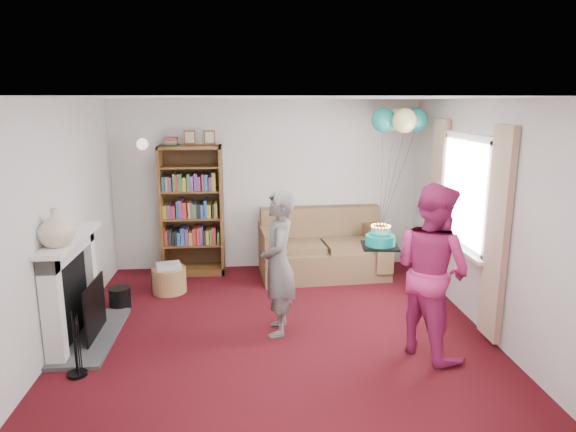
{
  "coord_description": "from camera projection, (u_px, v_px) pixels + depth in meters",
  "views": [
    {
      "loc": [
        -0.33,
        -5.02,
        2.48
      ],
      "look_at": [
        0.15,
        0.6,
        1.2
      ],
      "focal_mm": 32.0,
      "sensor_mm": 36.0,
      "label": 1
    }
  ],
  "objects": [
    {
      "name": "ground",
      "position": [
        279.0,
        339.0,
        5.45
      ],
      "size": [
        5.0,
        5.0,
        0.0
      ],
      "primitive_type": "plane",
      "color": "#360809",
      "rests_on": "ground"
    },
    {
      "name": "wall_back",
      "position": [
        267.0,
        185.0,
        7.61
      ],
      "size": [
        4.5,
        0.02,
        2.5
      ],
      "primitive_type": "cube",
      "color": "silver",
      "rests_on": "ground"
    },
    {
      "name": "wall_left",
      "position": [
        47.0,
        230.0,
        4.99
      ],
      "size": [
        0.02,
        5.0,
        2.5
      ],
      "primitive_type": "cube",
      "color": "silver",
      "rests_on": "ground"
    },
    {
      "name": "wall_right",
      "position": [
        493.0,
        221.0,
        5.36
      ],
      "size": [
        0.02,
        5.0,
        2.5
      ],
      "primitive_type": "cube",
      "color": "silver",
      "rests_on": "ground"
    },
    {
      "name": "ceiling",
      "position": [
        278.0,
        98.0,
        4.9
      ],
      "size": [
        4.5,
        5.0,
        0.01
      ],
      "primitive_type": "cube",
      "color": "white",
      "rests_on": "wall_back"
    },
    {
      "name": "fireplace",
      "position": [
        78.0,
        293.0,
        5.35
      ],
      "size": [
        0.55,
        1.8,
        1.12
      ],
      "color": "#3F3F42",
      "rests_on": "ground"
    },
    {
      "name": "window_bay",
      "position": [
        464.0,
        213.0,
        5.95
      ],
      "size": [
        0.14,
        2.02,
        2.2
      ],
      "color": "white",
      "rests_on": "ground"
    },
    {
      "name": "wall_sconce",
      "position": [
        142.0,
        144.0,
        7.19
      ],
      "size": [
        0.16,
        0.23,
        0.16
      ],
      "color": "gold",
      "rests_on": "ground"
    },
    {
      "name": "bookcase",
      "position": [
        193.0,
        211.0,
        7.4
      ],
      "size": [
        0.88,
        0.42,
        2.07
      ],
      "color": "#472B14",
      "rests_on": "ground"
    },
    {
      "name": "sofa",
      "position": [
        322.0,
        250.0,
        7.45
      ],
      "size": [
        1.78,
        0.94,
        0.94
      ],
      "rotation": [
        0.0,
        0.0,
        0.07
      ],
      "color": "brown",
      "rests_on": "ground"
    },
    {
      "name": "wicker_basket",
      "position": [
        169.0,
        279.0,
        6.76
      ],
      "size": [
        0.44,
        0.44,
        0.39
      ],
      "rotation": [
        0.0,
        0.0,
        0.26
      ],
      "color": "#9A6C48",
      "rests_on": "ground"
    },
    {
      "name": "person_striped",
      "position": [
        278.0,
        264.0,
        5.45
      ],
      "size": [
        0.42,
        0.6,
        1.56
      ],
      "primitive_type": "imported",
      "rotation": [
        0.0,
        0.0,
        -1.66
      ],
      "color": "black",
      "rests_on": "ground"
    },
    {
      "name": "person_magenta",
      "position": [
        432.0,
        270.0,
        5.0
      ],
      "size": [
        0.97,
        1.05,
        1.72
      ],
      "primitive_type": "imported",
      "rotation": [
        0.0,
        0.0,
        2.06
      ],
      "color": "#B02363",
      "rests_on": "ground"
    },
    {
      "name": "birthday_cake",
      "position": [
        380.0,
        240.0,
        5.05
      ],
      "size": [
        0.35,
        0.35,
        0.22
      ],
      "rotation": [
        0.0,
        0.0,
        -0.13
      ],
      "color": "black",
      "rests_on": "ground"
    },
    {
      "name": "balloons",
      "position": [
        400.0,
        120.0,
        6.88
      ],
      "size": [
        0.76,
        0.76,
        1.7
      ],
      "color": "#3F3F3F",
      "rests_on": "ground"
    },
    {
      "name": "mantel_vase",
      "position": [
        55.0,
        227.0,
        4.84
      ],
      "size": [
        0.45,
        0.45,
        0.36
      ],
      "primitive_type": "imported",
      "rotation": [
        0.0,
        0.0,
        -0.37
      ],
      "color": "beige",
      "rests_on": "fireplace"
    }
  ]
}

